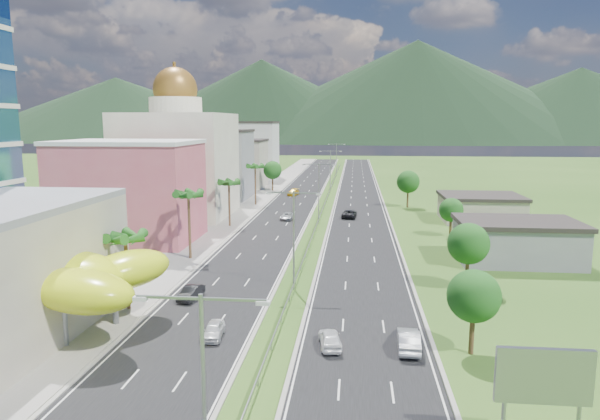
% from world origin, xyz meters
% --- Properties ---
extents(ground, '(500.00, 500.00, 0.00)m').
position_xyz_m(ground, '(0.00, 0.00, 0.00)').
color(ground, '#2D5119').
rests_on(ground, ground).
extents(road_left, '(11.00, 260.00, 0.04)m').
position_xyz_m(road_left, '(-7.50, 90.00, 0.02)').
color(road_left, black).
rests_on(road_left, ground).
extents(road_right, '(11.00, 260.00, 0.04)m').
position_xyz_m(road_right, '(7.50, 90.00, 0.02)').
color(road_right, black).
rests_on(road_right, ground).
extents(sidewalk_left, '(7.00, 260.00, 0.12)m').
position_xyz_m(sidewalk_left, '(-17.00, 90.00, 0.06)').
color(sidewalk_left, gray).
rests_on(sidewalk_left, ground).
extents(median_guardrail, '(0.10, 216.06, 0.76)m').
position_xyz_m(median_guardrail, '(0.00, 71.99, 0.62)').
color(median_guardrail, gray).
rests_on(median_guardrail, ground).
extents(streetlight_median_a, '(6.04, 0.25, 11.00)m').
position_xyz_m(streetlight_median_a, '(0.00, -25.00, 6.75)').
color(streetlight_median_a, gray).
rests_on(streetlight_median_a, ground).
extents(streetlight_median_b, '(6.04, 0.25, 11.00)m').
position_xyz_m(streetlight_median_b, '(0.00, 10.00, 6.75)').
color(streetlight_median_b, gray).
rests_on(streetlight_median_b, ground).
extents(streetlight_median_c, '(6.04, 0.25, 11.00)m').
position_xyz_m(streetlight_median_c, '(0.00, 50.00, 6.75)').
color(streetlight_median_c, gray).
rests_on(streetlight_median_c, ground).
extents(streetlight_median_d, '(6.04, 0.25, 11.00)m').
position_xyz_m(streetlight_median_d, '(0.00, 95.00, 6.75)').
color(streetlight_median_d, gray).
rests_on(streetlight_median_d, ground).
extents(streetlight_median_e, '(6.04, 0.25, 11.00)m').
position_xyz_m(streetlight_median_e, '(0.00, 140.00, 6.75)').
color(streetlight_median_e, gray).
rests_on(streetlight_median_e, ground).
extents(lime_canopy, '(18.00, 15.00, 7.40)m').
position_xyz_m(lime_canopy, '(-20.00, -4.00, 4.99)').
color(lime_canopy, '#CCE116').
rests_on(lime_canopy, ground).
extents(pink_shophouse, '(20.00, 15.00, 15.00)m').
position_xyz_m(pink_shophouse, '(-28.00, 32.00, 7.50)').
color(pink_shophouse, '#C35061').
rests_on(pink_shophouse, ground).
extents(domed_building, '(20.00, 20.00, 28.70)m').
position_xyz_m(domed_building, '(-28.00, 55.00, 11.35)').
color(domed_building, beige).
rests_on(domed_building, ground).
extents(midrise_grey, '(16.00, 15.00, 16.00)m').
position_xyz_m(midrise_grey, '(-27.00, 80.00, 8.00)').
color(midrise_grey, gray).
rests_on(midrise_grey, ground).
extents(midrise_beige, '(16.00, 15.00, 13.00)m').
position_xyz_m(midrise_beige, '(-27.00, 102.00, 6.50)').
color(midrise_beige, gray).
rests_on(midrise_beige, ground).
extents(midrise_white, '(16.00, 15.00, 18.00)m').
position_xyz_m(midrise_white, '(-27.00, 125.00, 9.00)').
color(midrise_white, silver).
rests_on(midrise_white, ground).
extents(billboard, '(5.20, 0.35, 6.20)m').
position_xyz_m(billboard, '(17.00, -18.00, 4.42)').
color(billboard, gray).
rests_on(billboard, ground).
extents(shed_near, '(15.00, 10.00, 5.00)m').
position_xyz_m(shed_near, '(28.00, 25.00, 2.50)').
color(shed_near, gray).
rests_on(shed_near, ground).
extents(shed_far, '(14.00, 12.00, 4.40)m').
position_xyz_m(shed_far, '(30.00, 55.00, 2.20)').
color(shed_far, gray).
rests_on(shed_far, ground).
extents(palm_tree_b, '(3.60, 3.60, 8.10)m').
position_xyz_m(palm_tree_b, '(-15.50, 2.00, 7.06)').
color(palm_tree_b, '#47301C').
rests_on(palm_tree_b, ground).
extents(palm_tree_c, '(3.60, 3.60, 9.60)m').
position_xyz_m(palm_tree_c, '(-15.50, 22.00, 8.50)').
color(palm_tree_c, '#47301C').
rests_on(palm_tree_c, ground).
extents(palm_tree_d, '(3.60, 3.60, 8.60)m').
position_xyz_m(palm_tree_d, '(-15.50, 45.00, 7.54)').
color(palm_tree_d, '#47301C').
rests_on(palm_tree_d, ground).
extents(palm_tree_e, '(3.60, 3.60, 9.40)m').
position_xyz_m(palm_tree_e, '(-15.50, 70.00, 8.31)').
color(palm_tree_e, '#47301C').
rests_on(palm_tree_e, ground).
extents(leafy_tree_lfar, '(4.90, 4.90, 8.05)m').
position_xyz_m(leafy_tree_lfar, '(-15.50, 95.00, 5.58)').
color(leafy_tree_lfar, '#47301C').
rests_on(leafy_tree_lfar, ground).
extents(leafy_tree_ra, '(4.20, 4.20, 6.90)m').
position_xyz_m(leafy_tree_ra, '(16.00, -5.00, 4.78)').
color(leafy_tree_ra, '#47301C').
rests_on(leafy_tree_ra, ground).
extents(leafy_tree_rb, '(4.55, 4.55, 7.47)m').
position_xyz_m(leafy_tree_rb, '(19.00, 12.00, 5.18)').
color(leafy_tree_rb, '#47301C').
rests_on(leafy_tree_rb, ground).
extents(leafy_tree_rc, '(3.85, 3.85, 6.33)m').
position_xyz_m(leafy_tree_rc, '(22.00, 40.00, 4.37)').
color(leafy_tree_rc, '#47301C').
rests_on(leafy_tree_rc, ground).
extents(leafy_tree_rd, '(4.90, 4.90, 8.05)m').
position_xyz_m(leafy_tree_rd, '(18.00, 70.00, 5.58)').
color(leafy_tree_rd, '#47301C').
rests_on(leafy_tree_rd, ground).
extents(mountain_ridge, '(860.00, 140.00, 90.00)m').
position_xyz_m(mountain_ridge, '(60.00, 450.00, 0.00)').
color(mountain_ridge, black).
rests_on(mountain_ridge, ground).
extents(car_white_near_left, '(1.86, 4.00, 1.32)m').
position_xyz_m(car_white_near_left, '(-5.31, -4.03, 0.70)').
color(car_white_near_left, silver).
rests_on(car_white_near_left, road_left).
extents(car_dark_left, '(2.00, 4.34, 1.38)m').
position_xyz_m(car_dark_left, '(-10.31, 5.61, 0.73)').
color(car_dark_left, black).
rests_on(car_dark_left, road_left).
extents(car_silver_mid_left, '(2.37, 4.76, 1.29)m').
position_xyz_m(car_silver_mid_left, '(-6.15, 52.48, 0.69)').
color(car_silver_mid_left, '#A8ACB0').
rests_on(car_silver_mid_left, road_left).
extents(car_yellow_far_left, '(2.89, 5.53, 1.53)m').
position_xyz_m(car_yellow_far_left, '(-8.88, 86.26, 0.81)').
color(car_yellow_far_left, gold).
rests_on(car_yellow_far_left, road_left).
extents(car_white_near_right, '(2.31, 4.42, 1.44)m').
position_xyz_m(car_white_near_right, '(4.71, -4.93, 0.76)').
color(car_white_near_right, white).
rests_on(car_white_near_right, road_right).
extents(car_silver_right, '(1.93, 4.99, 1.62)m').
position_xyz_m(car_silver_right, '(11.10, -4.79, 0.85)').
color(car_silver_right, '#B4B6BD').
rests_on(car_silver_right, road_right).
extents(car_dark_far_right, '(3.03, 5.75, 1.54)m').
position_xyz_m(car_dark_far_right, '(5.56, 55.76, 0.81)').
color(car_dark_far_right, black).
rests_on(car_dark_far_right, road_right).
extents(motorcycle, '(0.77, 1.87, 1.16)m').
position_xyz_m(motorcycle, '(-10.49, 8.15, 0.62)').
color(motorcycle, black).
rests_on(motorcycle, road_left).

